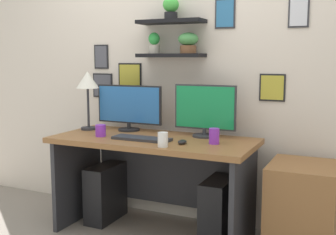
{
  "coord_description": "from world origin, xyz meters",
  "views": [
    {
      "loc": [
        1.41,
        -2.77,
        1.34
      ],
      "look_at": [
        0.1,
        0.05,
        0.9
      ],
      "focal_mm": 45.05,
      "sensor_mm": 36.0,
      "label": 1
    }
  ],
  "objects_px": {
    "monitor_right": "(205,110)",
    "pen_cup": "(163,140)",
    "keyboard": "(142,139)",
    "computer_tower_right": "(218,210)",
    "monitor_left": "(129,107)",
    "computer_tower_left": "(106,193)",
    "drawer_cabinet": "(302,210)",
    "desk": "(156,164)",
    "desk_lamp": "(88,84)",
    "coffee_mug": "(101,131)",
    "water_cup": "(214,136)",
    "computer_mouse": "(182,142)"
  },
  "relations": [
    {
      "from": "pen_cup",
      "to": "keyboard",
      "type": "bearing_deg",
      "value": 147.69
    },
    {
      "from": "drawer_cabinet",
      "to": "keyboard",
      "type": "bearing_deg",
      "value": -169.46
    },
    {
      "from": "water_cup",
      "to": "monitor_right",
      "type": "bearing_deg",
      "value": 123.61
    },
    {
      "from": "water_cup",
      "to": "desk_lamp",
      "type": "bearing_deg",
      "value": 173.76
    },
    {
      "from": "drawer_cabinet",
      "to": "computer_tower_right",
      "type": "distance_m",
      "value": 0.59
    },
    {
      "from": "desk",
      "to": "computer_tower_left",
      "type": "xyz_separation_m",
      "value": [
        -0.49,
        0.03,
        -0.3
      ]
    },
    {
      "from": "pen_cup",
      "to": "water_cup",
      "type": "relative_size",
      "value": 0.91
    },
    {
      "from": "desk_lamp",
      "to": "coffee_mug",
      "type": "xyz_separation_m",
      "value": [
        0.27,
        -0.22,
        -0.34
      ]
    },
    {
      "from": "desk",
      "to": "desk_lamp",
      "type": "relative_size",
      "value": 3.14
    },
    {
      "from": "desk_lamp",
      "to": "drawer_cabinet",
      "type": "distance_m",
      "value": 1.92
    },
    {
      "from": "monitor_left",
      "to": "coffee_mug",
      "type": "height_order",
      "value": "monitor_left"
    },
    {
      "from": "water_cup",
      "to": "computer_tower_left",
      "type": "distance_m",
      "value": 1.13
    },
    {
      "from": "keyboard",
      "to": "computer_tower_left",
      "type": "xyz_separation_m",
      "value": [
        -0.45,
        0.19,
        -0.53
      ]
    },
    {
      "from": "pen_cup",
      "to": "computer_tower_right",
      "type": "bearing_deg",
      "value": 49.5
    },
    {
      "from": "computer_tower_right",
      "to": "water_cup",
      "type": "bearing_deg",
      "value": -95.39
    },
    {
      "from": "computer_mouse",
      "to": "computer_tower_right",
      "type": "relative_size",
      "value": 0.19
    },
    {
      "from": "monitor_right",
      "to": "desk_lamp",
      "type": "bearing_deg",
      "value": -173.88
    },
    {
      "from": "computer_mouse",
      "to": "coffee_mug",
      "type": "distance_m",
      "value": 0.68
    },
    {
      "from": "monitor_left",
      "to": "computer_tower_left",
      "type": "xyz_separation_m",
      "value": [
        -0.16,
        -0.13,
        -0.71
      ]
    },
    {
      "from": "desk",
      "to": "drawer_cabinet",
      "type": "xyz_separation_m",
      "value": [
        1.08,
        0.05,
        -0.22
      ]
    },
    {
      "from": "monitor_left",
      "to": "keyboard",
      "type": "bearing_deg",
      "value": -47.95
    },
    {
      "from": "monitor_left",
      "to": "computer_mouse",
      "type": "relative_size",
      "value": 6.47
    },
    {
      "from": "monitor_right",
      "to": "pen_cup",
      "type": "distance_m",
      "value": 0.52
    },
    {
      "from": "monitor_left",
      "to": "computer_tower_right",
      "type": "height_order",
      "value": "monitor_left"
    },
    {
      "from": "coffee_mug",
      "to": "pen_cup",
      "type": "bearing_deg",
      "value": -14.16
    },
    {
      "from": "keyboard",
      "to": "computer_mouse",
      "type": "height_order",
      "value": "computer_mouse"
    },
    {
      "from": "monitor_right",
      "to": "desk_lamp",
      "type": "xyz_separation_m",
      "value": [
        -0.99,
        -0.11,
        0.18
      ]
    },
    {
      "from": "pen_cup",
      "to": "computer_tower_right",
      "type": "height_order",
      "value": "pen_cup"
    },
    {
      "from": "coffee_mug",
      "to": "water_cup",
      "type": "relative_size",
      "value": 0.82
    },
    {
      "from": "monitor_left",
      "to": "monitor_right",
      "type": "xyz_separation_m",
      "value": [
        0.66,
        -0.0,
        0.01
      ]
    },
    {
      "from": "monitor_left",
      "to": "computer_tower_left",
      "type": "height_order",
      "value": "monitor_left"
    },
    {
      "from": "drawer_cabinet",
      "to": "desk",
      "type": "bearing_deg",
      "value": -177.29
    },
    {
      "from": "desk",
      "to": "computer_tower_right",
      "type": "height_order",
      "value": "desk"
    },
    {
      "from": "monitor_right",
      "to": "coffee_mug",
      "type": "distance_m",
      "value": 0.81
    },
    {
      "from": "keyboard",
      "to": "computer_tower_right",
      "type": "distance_m",
      "value": 0.77
    },
    {
      "from": "coffee_mug",
      "to": "computer_tower_left",
      "type": "bearing_deg",
      "value": 115.96
    },
    {
      "from": "computer_tower_right",
      "to": "keyboard",
      "type": "bearing_deg",
      "value": -161.2
    },
    {
      "from": "monitor_left",
      "to": "keyboard",
      "type": "height_order",
      "value": "monitor_left"
    },
    {
      "from": "monitor_left",
      "to": "monitor_right",
      "type": "relative_size",
      "value": 1.2
    },
    {
      "from": "monitor_left",
      "to": "monitor_right",
      "type": "height_order",
      "value": "monitor_right"
    },
    {
      "from": "desk_lamp",
      "to": "coffee_mug",
      "type": "height_order",
      "value": "desk_lamp"
    },
    {
      "from": "computer_mouse",
      "to": "monitor_right",
      "type": "bearing_deg",
      "value": 82.12
    },
    {
      "from": "water_cup",
      "to": "drawer_cabinet",
      "type": "relative_size",
      "value": 0.17
    },
    {
      "from": "water_cup",
      "to": "computer_tower_left",
      "type": "bearing_deg",
      "value": 174.12
    },
    {
      "from": "computer_mouse",
      "to": "computer_tower_left",
      "type": "relative_size",
      "value": 0.19
    },
    {
      "from": "monitor_right",
      "to": "desk_lamp",
      "type": "height_order",
      "value": "desk_lamp"
    },
    {
      "from": "pen_cup",
      "to": "computer_tower_right",
      "type": "distance_m",
      "value": 0.72
    },
    {
      "from": "drawer_cabinet",
      "to": "computer_tower_right",
      "type": "relative_size",
      "value": 1.36
    },
    {
      "from": "monitor_right",
      "to": "water_cup",
      "type": "bearing_deg",
      "value": -56.39
    },
    {
      "from": "water_cup",
      "to": "pen_cup",
      "type": "bearing_deg",
      "value": -138.76
    }
  ]
}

